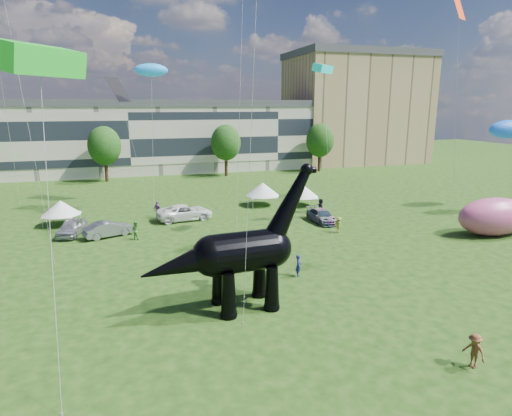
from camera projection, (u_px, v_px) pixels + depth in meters
name	position (u px, v px, depth m)	size (l,w,h in m)	color
ground	(306.00, 325.00, 24.13)	(220.00, 220.00, 0.00)	#16330C
terrace_row	(129.00, 140.00, 78.01)	(78.00, 11.00, 12.00)	beige
apartment_block	(355.00, 111.00, 93.47)	(28.00, 18.00, 22.00)	tan
tree_mid_left	(104.00, 143.00, 68.43)	(5.20, 5.20, 9.44)	#382314
tree_mid_right	(226.00, 140.00, 74.20)	(5.20, 5.20, 9.44)	#382314
tree_far_right	(320.00, 138.00, 79.39)	(5.20, 5.20, 9.44)	#382314
dinosaur_sculpture	(237.00, 255.00, 25.47)	(11.02, 3.21, 9.00)	black
car_silver	(72.00, 227.00, 40.72)	(1.82, 4.53, 1.54)	silver
car_grey	(108.00, 229.00, 40.27)	(1.57, 4.51, 1.49)	slate
car_white	(185.00, 212.00, 46.20)	(2.75, 5.97, 1.66)	white
car_dark	(322.00, 216.00, 45.27)	(1.90, 4.67, 1.35)	#595960
gazebo_near	(263.00, 189.00, 52.77)	(4.51, 4.51, 2.85)	white
gazebo_far	(303.00, 191.00, 52.59)	(3.95, 3.95, 2.59)	white
gazebo_left	(61.00, 208.00, 43.84)	(4.64, 4.64, 2.63)	silver
inflatable_pink	(494.00, 217.00, 40.50)	(7.29, 3.65, 3.65)	#CE5086
visitors	(208.00, 233.00, 38.57)	(40.30, 33.88, 1.88)	#7A3A82
kites	(399.00, 101.00, 43.21)	(66.51, 48.21, 31.22)	red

